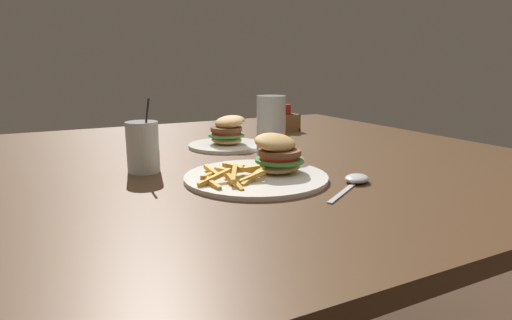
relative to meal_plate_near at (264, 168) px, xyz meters
The scene contains 7 objects.
dining_table 0.25m from the meal_plate_near, 85.52° to the left, with size 1.58×1.42×0.74m.
meal_plate_near is the anchor object (origin of this frame).
beer_glass 0.26m from the meal_plate_near, 57.39° to the left, with size 0.08×0.08×0.16m.
juice_glass 0.28m from the meal_plate_near, 140.96° to the left, with size 0.07×0.07×0.17m.
spoon 0.20m from the meal_plate_near, 39.16° to the right, with size 0.18×0.13×0.02m.
meal_plate_far 0.37m from the meal_plate_near, 78.76° to the left, with size 0.23×0.23×0.10m.
condiment_caddy 0.68m from the meal_plate_near, 56.22° to the left, with size 0.12×0.08×0.10m.
Camera 1 is at (-0.45, -1.03, 0.98)m, focal length 30.00 mm.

